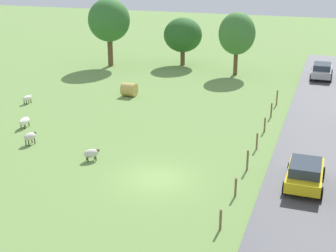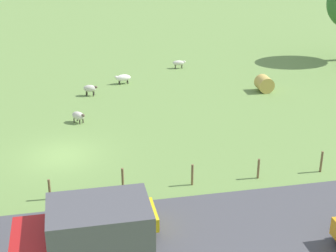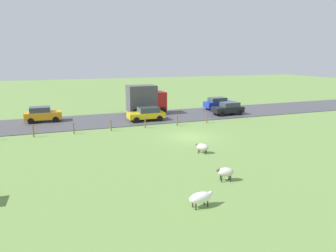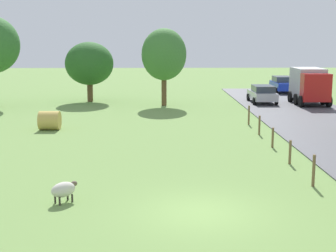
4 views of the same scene
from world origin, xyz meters
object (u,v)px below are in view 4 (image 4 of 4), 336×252
car_5 (262,94)px  truck_0 (309,85)px  tree_1 (164,55)px  sheep_1 (64,190)px  car_3 (283,84)px  hay_bale_0 (50,120)px  tree_2 (89,64)px

car_5 → truck_0: bearing=-17.1°
tree_1 → car_5: bearing=7.8°
sheep_1 → car_3: bearing=64.6°
truck_0 → car_3: bearing=89.3°
hay_bale_0 → tree_2: size_ratio=0.24×
sheep_1 → truck_0: (16.45, 25.38, 1.26)m
sheep_1 → tree_1: tree_1 is taller
truck_0 → car_3: size_ratio=1.11×
tree_1 → car_3: 16.25m
car_3 → car_5: 9.24m
hay_bale_0 → tree_2: (0.68, 13.96, 2.85)m
sheep_1 → car_5: 29.41m
hay_bale_0 → tree_2: tree_2 is taller
car_3 → car_5: bearing=-115.1°
hay_bale_0 → car_3: size_ratio=0.30×
sheep_1 → hay_bale_0: size_ratio=0.82×
tree_1 → car_5: size_ratio=1.47×
hay_bale_0 → car_3: 28.93m
sheep_1 → car_3: (16.56, 34.92, 0.45)m
truck_0 → car_3: truck_0 is taller
hay_bale_0 → car_5: bearing=37.6°
tree_1 → tree_2: size_ratio=1.22×
hay_bale_0 → tree_2: 14.26m
tree_2 → car_5: size_ratio=1.21×
sheep_1 → tree_2: tree_2 is taller
tree_2 → car_3: bearing=19.5°
hay_bale_0 → truck_0: truck_0 is taller
truck_0 → car_5: bearing=162.9°
hay_bale_0 → tree_1: tree_1 is taller
tree_1 → truck_0: 12.84m
truck_0 → car_3: (0.12, 9.54, -0.82)m
car_3 → car_5: (-3.93, -8.37, -0.05)m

